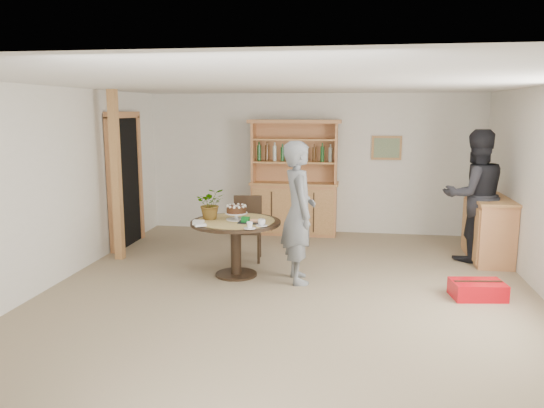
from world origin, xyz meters
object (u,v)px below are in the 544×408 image
(sideboard, at_px, (488,229))
(dining_chair, at_px, (247,224))
(adult_person, at_px, (475,196))
(dining_table, at_px, (236,232))
(hutch, at_px, (294,196))
(teen_boy, at_px, (299,212))
(red_suitcase, at_px, (477,290))

(sideboard, height_order, dining_chair, dining_chair)
(dining_chair, bearing_deg, sideboard, 0.96)
(adult_person, bearing_deg, sideboard, 177.98)
(dining_table, xyz_separation_m, adult_person, (3.29, 1.28, 0.36))
(hutch, distance_m, teen_boy, 2.71)
(dining_chair, xyz_separation_m, red_suitcase, (3.04, -1.24, -0.43))
(sideboard, bearing_deg, dining_table, -159.28)
(teen_boy, relative_size, red_suitcase, 2.81)
(sideboard, height_order, adult_person, adult_person)
(hutch, xyz_separation_m, dining_table, (-0.49, -2.58, -0.08))
(hutch, xyz_separation_m, sideboard, (3.04, -1.24, -0.22))
(sideboard, relative_size, dining_table, 1.05)
(hutch, bearing_deg, sideboard, -22.21)
(teen_boy, bearing_deg, sideboard, -77.97)
(dining_table, bearing_deg, adult_person, 21.27)
(teen_boy, xyz_separation_m, adult_person, (2.44, 1.38, 0.05))
(hutch, height_order, teen_boy, hutch)
(dining_table, distance_m, dining_chair, 0.83)
(dining_table, relative_size, dining_chair, 1.27)
(sideboard, xyz_separation_m, teen_boy, (-2.68, -1.44, 0.44))
(sideboard, relative_size, teen_boy, 0.69)
(sideboard, xyz_separation_m, dining_chair, (-3.54, -0.51, 0.06))
(dining_chair, distance_m, red_suitcase, 3.31)
(hutch, bearing_deg, dining_chair, -106.04)
(sideboard, relative_size, red_suitcase, 1.93)
(hutch, height_order, red_suitcase, hutch)
(teen_boy, height_order, adult_person, adult_person)
(sideboard, height_order, teen_boy, teen_boy)
(dining_chair, xyz_separation_m, adult_person, (3.30, 0.45, 0.43))
(teen_boy, bearing_deg, hutch, -8.54)
(adult_person, bearing_deg, dining_chair, -7.08)
(red_suitcase, bearing_deg, teen_boy, 163.62)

